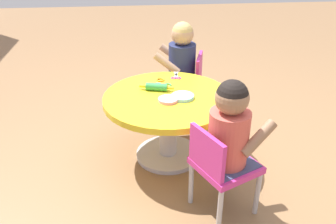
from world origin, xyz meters
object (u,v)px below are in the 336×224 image
object	(u,v)px
craft_table	(168,112)
seated_child_right	(181,55)
child_chair_left	(221,166)
child_chair_right	(186,82)
seated_child_left	(230,127)
craft_scissors	(176,77)
rolling_pin	(157,87)

from	to	relation	value
craft_table	seated_child_right	distance (m)	0.63
child_chair_left	child_chair_right	xyz separation A→B (m)	(1.12, 0.03, 0.00)
child_chair_left	seated_child_left	size ratio (longest dim) A/B	1.05
seated_child_left	child_chair_right	xyz separation A→B (m)	(1.10, 0.06, -0.23)
child_chair_left	craft_scissors	xyz separation A→B (m)	(0.86, 0.14, 0.16)
seated_child_left	child_chair_right	distance (m)	1.12
craft_table	rolling_pin	bearing A→B (deg)	34.97
rolling_pin	child_chair_left	bearing A→B (deg)	-155.65
craft_table	craft_scissors	world-z (taller)	craft_scissors
child_chair_left	seated_child_right	size ratio (longest dim) A/B	1.05
seated_child_right	rolling_pin	xyz separation A→B (m)	(-0.48, 0.23, -0.05)
child_chair_left	craft_scissors	distance (m)	0.89
child_chair_left	child_chair_right	size ratio (longest dim) A/B	1.00
child_chair_left	seated_child_left	xyz separation A→B (m)	(0.02, -0.04, 0.23)
rolling_pin	craft_scissors	world-z (taller)	rolling_pin
seated_child_left	rolling_pin	distance (m)	0.71
seated_child_left	seated_child_right	size ratio (longest dim) A/B	1.00
seated_child_right	rolling_pin	world-z (taller)	seated_child_right
craft_table	seated_child_left	world-z (taller)	seated_child_left
rolling_pin	seated_child_left	bearing A→B (deg)	-152.44
craft_table	seated_child_right	world-z (taller)	seated_child_right
craft_table	child_chair_right	world-z (taller)	child_chair_right
child_chair_left	craft_scissors	bearing A→B (deg)	9.12
craft_table	seated_child_right	xyz separation A→B (m)	(0.57, -0.16, 0.19)
seated_child_right	craft_scissors	distance (m)	0.28
craft_scissors	seated_child_left	bearing A→B (deg)	-168.34
seated_child_right	seated_child_left	bearing A→B (deg)	-174.79
craft_table	seated_child_right	size ratio (longest dim) A/B	1.64
child_chair_right	craft_scissors	bearing A→B (deg)	156.35
craft_scissors	craft_table	bearing A→B (deg)	164.04
child_chair_right	rolling_pin	bearing A→B (deg)	150.40
child_chair_left	child_chair_right	bearing A→B (deg)	1.39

